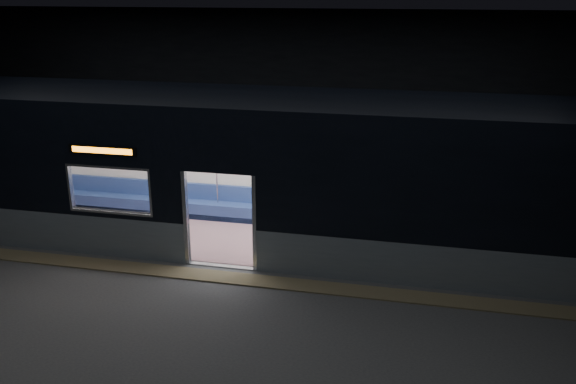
% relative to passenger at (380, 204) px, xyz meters
% --- Properties ---
extents(station_floor, '(24.00, 14.00, 0.01)m').
position_rel_passenger_xyz_m(station_floor, '(-3.06, -3.55, -0.77)').
color(station_floor, '#47494C').
rests_on(station_floor, ground).
extents(station_envelope, '(24.00, 14.00, 5.00)m').
position_rel_passenger_xyz_m(station_envelope, '(-3.06, -3.55, 2.90)').
color(station_envelope, black).
rests_on(station_envelope, station_floor).
extents(tactile_strip, '(22.80, 0.50, 0.03)m').
position_rel_passenger_xyz_m(tactile_strip, '(-3.06, -3.00, -0.75)').
color(tactile_strip, '#8C7F59').
rests_on(tactile_strip, station_floor).
extents(metro_car, '(18.00, 3.04, 3.35)m').
position_rel_passenger_xyz_m(metro_car, '(-3.06, -1.00, 1.08)').
color(metro_car, gray).
rests_on(metro_car, station_floor).
extents(passenger, '(0.36, 0.62, 1.29)m').
position_rel_passenger_xyz_m(passenger, '(0.00, 0.00, 0.00)').
color(passenger, black).
rests_on(passenger, metro_car).
extents(handbag, '(0.27, 0.24, 0.11)m').
position_rel_passenger_xyz_m(handbag, '(-0.02, -0.20, -0.11)').
color(handbag, black).
rests_on(handbag, passenger).
extents(transit_map, '(0.97, 0.03, 0.63)m').
position_rel_passenger_xyz_m(transit_map, '(-1.64, 0.31, 0.70)').
color(transit_map, white).
rests_on(transit_map, metro_car).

